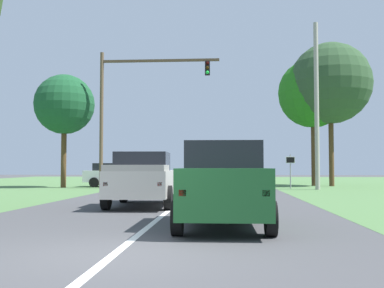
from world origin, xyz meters
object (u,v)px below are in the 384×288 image
(traffic_light, at_px, (130,99))
(pickup_truck_lead, at_px, (143,179))
(keep_moving_sign, at_px, (290,167))
(red_suv_near, at_px, (223,183))
(utility_pole_right, at_px, (317,105))
(extra_tree_1, at_px, (64,105))
(oak_tree_right, at_px, (330,83))
(extra_tree_2, at_px, (313,93))
(crossing_suv_far, at_px, (117,174))

(traffic_light, bearing_deg, pickup_truck_lead, -76.32)
(keep_moving_sign, bearing_deg, red_suv_near, -102.57)
(utility_pole_right, bearing_deg, traffic_light, 176.05)
(utility_pole_right, distance_m, extra_tree_1, 16.72)
(oak_tree_right, xyz_separation_m, utility_pole_right, (-2.06, -5.26, -2.30))
(pickup_truck_lead, relative_size, oak_tree_right, 0.49)
(red_suv_near, height_order, extra_tree_2, extra_tree_2)
(crossing_suv_far, distance_m, extra_tree_2, 15.70)
(traffic_light, relative_size, crossing_suv_far, 2.00)
(red_suv_near, distance_m, extra_tree_1, 23.09)
(keep_moving_sign, bearing_deg, extra_tree_2, 62.83)
(red_suv_near, relative_size, keep_moving_sign, 2.03)
(pickup_truck_lead, distance_m, extra_tree_1, 17.05)
(traffic_light, xyz_separation_m, utility_pole_right, (11.91, -0.82, -0.66))
(red_suv_near, relative_size, pickup_truck_lead, 0.87)
(red_suv_near, xyz_separation_m, keep_moving_sign, (4.34, 19.45, 0.38))
(keep_moving_sign, bearing_deg, pickup_truck_lead, -117.35)
(traffic_light, relative_size, extra_tree_2, 0.94)
(pickup_truck_lead, bearing_deg, oak_tree_right, 59.00)
(pickup_truck_lead, height_order, oak_tree_right, oak_tree_right)
(red_suv_near, relative_size, utility_pole_right, 0.43)
(oak_tree_right, distance_m, extra_tree_1, 19.10)
(keep_moving_sign, relative_size, crossing_suv_far, 0.49)
(traffic_light, xyz_separation_m, extra_tree_1, (-4.72, 0.94, -0.22))
(traffic_light, bearing_deg, crossing_suv_far, 120.45)
(red_suv_near, relative_size, traffic_light, 0.50)
(oak_tree_right, bearing_deg, pickup_truck_lead, -121.00)
(pickup_truck_lead, bearing_deg, traffic_light, 103.68)
(crossing_suv_far, bearing_deg, keep_moving_sign, -8.67)
(crossing_suv_far, distance_m, utility_pole_right, 14.32)
(pickup_truck_lead, bearing_deg, keep_moving_sign, 62.65)
(traffic_light, bearing_deg, utility_pole_right, -3.95)
(red_suv_near, height_order, utility_pole_right, utility_pole_right)
(utility_pole_right, relative_size, extra_tree_2, 1.10)
(extra_tree_1, bearing_deg, pickup_truck_lead, -60.91)
(traffic_light, height_order, crossing_suv_far, traffic_light)
(crossing_suv_far, bearing_deg, pickup_truck_lead, -73.59)
(keep_moving_sign, relative_size, utility_pole_right, 0.21)
(red_suv_near, distance_m, pickup_truck_lead, 6.23)
(crossing_suv_far, xyz_separation_m, extra_tree_2, (14.21, 2.84, 6.03))
(pickup_truck_lead, relative_size, extra_tree_2, 0.54)
(utility_pole_right, bearing_deg, crossing_suv_far, 166.62)
(oak_tree_right, height_order, crossing_suv_far, oak_tree_right)
(keep_moving_sign, xyz_separation_m, extra_tree_1, (-15.17, 0.41, 4.23))
(red_suv_near, height_order, pickup_truck_lead, red_suv_near)
(crossing_suv_far, bearing_deg, traffic_light, -59.55)
(keep_moving_sign, xyz_separation_m, crossing_suv_far, (-11.83, 1.80, -0.53))
(traffic_light, height_order, oak_tree_right, oak_tree_right)
(red_suv_near, xyz_separation_m, utility_pole_right, (5.79, 18.10, 4.18))
(pickup_truck_lead, bearing_deg, extra_tree_1, 119.09)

